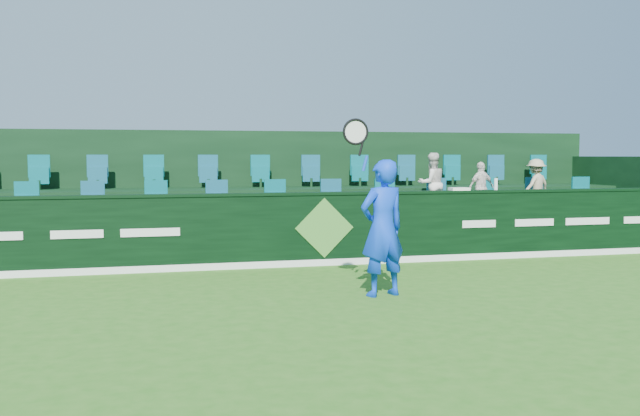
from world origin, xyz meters
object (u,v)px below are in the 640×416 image
object	(u,v)px
tennis_player	(382,227)
drinks_bottle	(496,184)
spectator_left	(432,184)
spectator_right	(536,185)
spectator_middle	(481,188)
towel	(459,189)

from	to	relation	value
tennis_player	drinks_bottle	distance (m)	4.58
tennis_player	spectator_left	size ratio (longest dim) A/B	2.02
spectator_left	spectator_right	size ratio (longest dim) A/B	1.11
spectator_middle	drinks_bottle	distance (m)	1.16
spectator_left	spectator_middle	xyz separation A→B (m)	(1.13, 0.00, -0.09)
tennis_player	spectator_left	xyz separation A→B (m)	(2.53, 4.14, 0.44)
spectator_right	spectator_left	bearing A→B (deg)	-22.22
spectator_middle	towel	bearing A→B (deg)	34.00
spectator_left	towel	distance (m)	1.13
spectator_middle	towel	size ratio (longest dim) A/B	2.99
towel	drinks_bottle	distance (m)	0.78
spectator_right	towel	xyz separation A→B (m)	(-2.33, -1.12, 0.00)
towel	tennis_player	bearing A→B (deg)	-130.95
spectator_right	drinks_bottle	world-z (taller)	spectator_right
spectator_middle	spectator_right	size ratio (longest dim) A/B	0.95
spectator_left	spectator_right	bearing A→B (deg)	174.23
spectator_middle	spectator_left	bearing A→B (deg)	-13.21
towel	drinks_bottle	bearing A→B (deg)	0.00
spectator_left	spectator_middle	bearing A→B (deg)	174.23
spectator_right	towel	size ratio (longest dim) A/B	3.15
towel	spectator_middle	bearing A→B (deg)	47.21
spectator_left	spectator_middle	distance (m)	1.13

